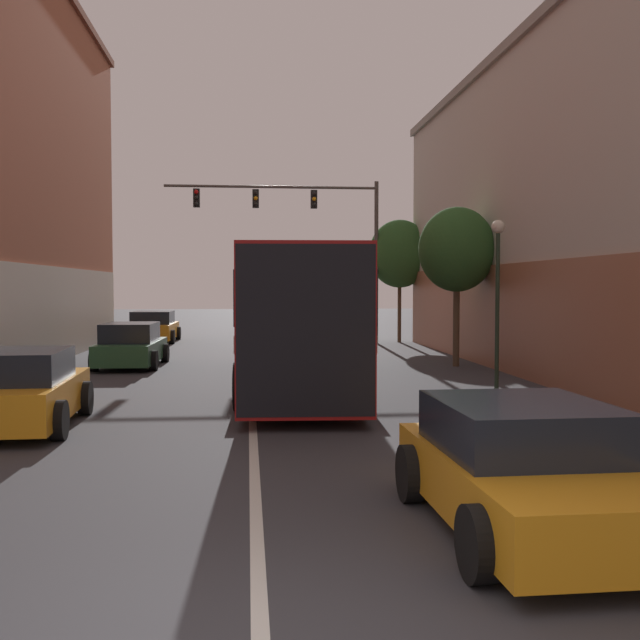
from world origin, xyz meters
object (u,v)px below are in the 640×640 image
(parked_car_left_mid, at_px, (18,391))
(parked_car_left_far, at_px, (153,327))
(parked_car_left_near, at_px, (131,346))
(street_tree_far, at_px, (400,254))
(bus, at_px, (298,312))
(street_lamp, at_px, (497,292))
(traffic_signal_gantry, at_px, (308,222))
(hatchback_foreground, at_px, (527,470))
(street_tree_near, at_px, (457,250))

(parked_car_left_mid, bearing_deg, parked_car_left_far, -1.69)
(parked_car_left_near, bearing_deg, street_tree_far, -46.66)
(bus, bearing_deg, street_tree_far, -18.53)
(street_lamp, bearing_deg, parked_car_left_mid, -160.41)
(parked_car_left_near, xyz_separation_m, street_tree_far, (10.55, 9.50, 3.36))
(traffic_signal_gantry, bearing_deg, hatchback_foreground, -89.54)
(parked_car_left_near, xyz_separation_m, parked_car_left_far, (-0.63, 10.68, 0.01))
(street_tree_near, bearing_deg, bus, -142.93)
(parked_car_left_far, distance_m, street_tree_far, 11.73)
(traffic_signal_gantry, xyz_separation_m, street_lamp, (3.23, -15.74, -2.97))
(traffic_signal_gantry, height_order, street_lamp, traffic_signal_gantry)
(parked_car_left_far, bearing_deg, street_lamp, -148.92)
(hatchback_foreground, bearing_deg, street_lamp, -18.37)
(parked_car_left_near, height_order, street_tree_near, street_tree_near)
(parked_car_left_near, bearing_deg, traffic_signal_gantry, -33.88)
(street_tree_near, height_order, street_tree_far, street_tree_far)
(hatchback_foreground, distance_m, street_lamp, 10.45)
(parked_car_left_near, height_order, street_lamp, street_lamp)
(street_tree_near, bearing_deg, street_tree_far, 88.42)
(street_lamp, bearing_deg, bus, 157.47)
(street_tree_near, bearing_deg, parked_car_left_mid, -138.44)
(parked_car_left_mid, bearing_deg, street_tree_far, -31.25)
(hatchback_foreground, height_order, traffic_signal_gantry, traffic_signal_gantry)
(bus, bearing_deg, street_lamp, -109.80)
(parked_car_left_near, relative_size, street_tree_near, 0.84)
(parked_car_left_mid, bearing_deg, parked_car_left_near, -4.57)
(street_tree_far, bearing_deg, bus, -111.27)
(traffic_signal_gantry, xyz_separation_m, street_tree_near, (3.92, -9.83, -1.69))
(parked_car_left_far, bearing_deg, hatchback_foreground, -164.53)
(street_lamp, bearing_deg, street_tree_near, 83.39)
(hatchback_foreground, xyz_separation_m, street_tree_near, (3.72, 15.75, 3.05))
(hatchback_foreground, relative_size, street_tree_near, 0.78)
(hatchback_foreground, height_order, street_lamp, street_lamp)
(parked_car_left_near, xyz_separation_m, traffic_signal_gantry, (6.35, 8.99, 4.73))
(street_tree_near, bearing_deg, parked_car_left_near, 175.34)
(street_lamp, distance_m, street_tree_far, 16.35)
(bus, distance_m, street_tree_far, 15.53)
(traffic_signal_gantry, distance_m, street_tree_far, 4.45)
(hatchback_foreground, distance_m, street_tree_near, 16.47)
(hatchback_foreground, distance_m, parked_car_left_far, 28.20)
(parked_car_left_mid, bearing_deg, street_tree_near, -50.72)
(street_tree_near, distance_m, street_tree_far, 10.34)
(bus, height_order, parked_car_left_far, bus)
(traffic_signal_gantry, bearing_deg, parked_car_left_far, 166.40)
(hatchback_foreground, distance_m, parked_car_left_mid, 9.38)
(parked_car_left_far, height_order, street_tree_near, street_tree_near)
(bus, relative_size, traffic_signal_gantry, 1.39)
(bus, distance_m, hatchback_foreground, 11.92)
(parked_car_left_far, bearing_deg, street_tree_far, -95.31)
(parked_car_left_mid, distance_m, parked_car_left_far, 20.99)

